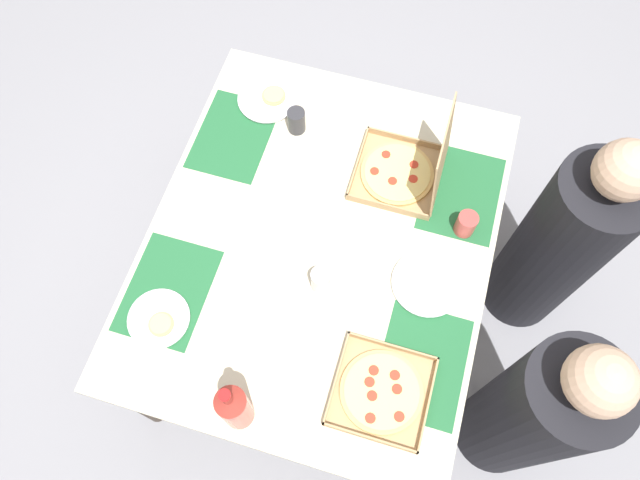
{
  "coord_description": "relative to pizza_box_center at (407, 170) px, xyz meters",
  "views": [
    {
      "loc": [
        0.81,
        0.24,
        2.59
      ],
      "look_at": [
        0.0,
        0.0,
        0.72
      ],
      "focal_mm": 33.84,
      "sensor_mm": 36.0,
      "label": 1
    }
  ],
  "objects": [
    {
      "name": "ground_plane",
      "position": [
        0.32,
        -0.22,
        -0.77
      ],
      "size": [
        6.0,
        6.0,
        0.0
      ],
      "primitive_type": "plane",
      "color": "gray"
    },
    {
      "name": "dining_table",
      "position": [
        0.32,
        -0.22,
        -0.15
      ],
      "size": [
        1.4,
        1.15,
        0.72
      ],
      "color": "#3F3328",
      "rests_on": "ground_plane"
    },
    {
      "name": "placemat_near_left",
      "position": [
        0.01,
        -0.65,
        -0.05
      ],
      "size": [
        0.36,
        0.26,
        0.0
      ],
      "primitive_type": "cube",
      "color": "#236638",
      "rests_on": "dining_table"
    },
    {
      "name": "placemat_near_right",
      "position": [
        0.64,
        -0.65,
        -0.05
      ],
      "size": [
        0.36,
        0.26,
        0.0
      ],
      "primitive_type": "cube",
      "color": "#236638",
      "rests_on": "dining_table"
    },
    {
      "name": "placemat_far_left",
      "position": [
        0.01,
        0.21,
        -0.05
      ],
      "size": [
        0.36,
        0.26,
        0.0
      ],
      "primitive_type": "cube",
      "color": "#236638",
      "rests_on": "dining_table"
    },
    {
      "name": "placemat_far_right",
      "position": [
        0.64,
        0.21,
        -0.05
      ],
      "size": [
        0.36,
        0.26,
        0.0
      ],
      "primitive_type": "cube",
      "color": "#236638",
      "rests_on": "dining_table"
    },
    {
      "name": "pizza_box_center",
      "position": [
        0.0,
        0.0,
        0.0
      ],
      "size": [
        0.3,
        0.3,
        0.33
      ],
      "color": "tan",
      "rests_on": "dining_table"
    },
    {
      "name": "pizza_box_edge_far",
      "position": [
        0.76,
        0.1,
        -0.04
      ],
      "size": [
        0.29,
        0.29,
        0.04
      ],
      "color": "tan",
      "rests_on": "dining_table"
    },
    {
      "name": "plate_near_left",
      "position": [
        -0.18,
        -0.58,
        -0.04
      ],
      "size": [
        0.22,
        0.22,
        0.03
      ],
      "color": "white",
      "rests_on": "dining_table"
    },
    {
      "name": "plate_near_right",
      "position": [
        0.74,
        -0.63,
        -0.04
      ],
      "size": [
        0.2,
        0.2,
        0.03
      ],
      "color": "white",
      "rests_on": "dining_table"
    },
    {
      "name": "plate_middle",
      "position": [
        0.38,
        0.16,
        -0.04
      ],
      "size": [
        0.23,
        0.23,
        0.02
      ],
      "color": "white",
      "rests_on": "dining_table"
    },
    {
      "name": "soda_bottle",
      "position": [
        0.94,
        -0.29,
        0.08
      ],
      "size": [
        0.09,
        0.09,
        0.32
      ],
      "color": "#B2382D",
      "rests_on": "dining_table"
    },
    {
      "name": "cup_clear_right",
      "position": [
        -0.09,
        -0.43,
        -0.0
      ],
      "size": [
        0.07,
        0.07,
        0.1
      ],
      "primitive_type": "cylinder",
      "color": "#333338",
      "rests_on": "dining_table"
    },
    {
      "name": "cup_dark",
      "position": [
        0.15,
        0.24,
        -0.01
      ],
      "size": [
        0.07,
        0.07,
        0.09
      ],
      "primitive_type": "cylinder",
      "color": "#BF4742",
      "rests_on": "dining_table"
    },
    {
      "name": "cup_spare",
      "position": [
        0.48,
        -0.17,
        -0.0
      ],
      "size": [
        0.06,
        0.06,
        0.1
      ],
      "primitive_type": "cylinder",
      "color": "silver",
      "rests_on": "dining_table"
    },
    {
      "name": "knife_by_far_left",
      "position": [
        0.66,
        -0.33,
        -0.05
      ],
      "size": [
        0.21,
        0.05,
        0.0
      ],
      "primitive_type": "cube",
      "rotation": [
        0.0,
        0.0,
        0.15
      ],
      "color": "#B7B7BC",
      "rests_on": "dining_table"
    },
    {
      "name": "knife_by_near_right",
      "position": [
        0.32,
        -0.11,
        -0.05
      ],
      "size": [
        0.02,
        0.21,
        0.0
      ],
      "primitive_type": "cube",
      "rotation": [
        0.0,
        0.0,
        4.69
      ],
      "color": "#B7B7BC",
      "rests_on": "dining_table"
    },
    {
      "name": "diner_left_seat",
      "position": [
        0.01,
        0.62,
        -0.25
      ],
      "size": [
        0.32,
        0.32,
        1.17
      ],
      "color": "black",
      "rests_on": "ground_plane"
    },
    {
      "name": "diner_right_seat",
      "position": [
        0.64,
        0.62,
        -0.26
      ],
      "size": [
        0.32,
        0.32,
        1.14
      ],
      "color": "black",
      "rests_on": "ground_plane"
    }
  ]
}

